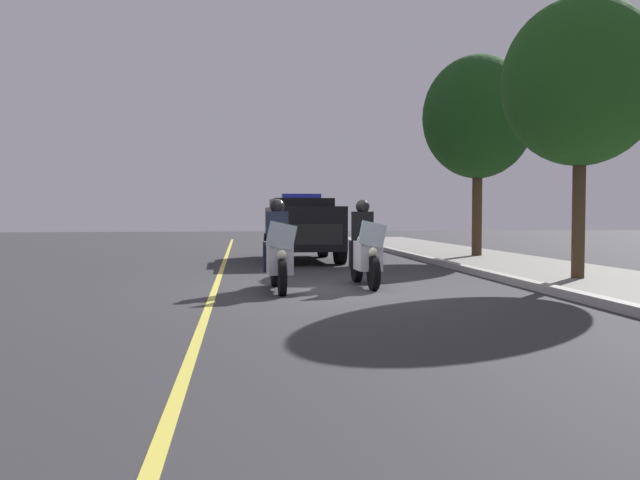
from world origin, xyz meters
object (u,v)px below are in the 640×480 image
(police_motorcycle_lead_left, at_px, (278,253))
(tree_far_back, at_px, (478,117))
(police_motorcycle_lead_right, at_px, (365,251))
(police_suv, at_px, (302,226))
(tree_mid_block, at_px, (581,83))

(police_motorcycle_lead_left, height_order, tree_far_back, tree_far_back)
(police_motorcycle_lead_left, height_order, police_motorcycle_lead_right, same)
(police_motorcycle_lead_left, distance_m, police_suv, 7.63)
(police_motorcycle_lead_left, xyz_separation_m, tree_far_back, (-7.72, 6.82, 3.80))
(police_suv, height_order, tree_far_back, tree_far_back)
(police_motorcycle_lead_left, height_order, police_suv, police_suv)
(police_motorcycle_lead_right, height_order, tree_mid_block, tree_mid_block)
(tree_mid_block, bearing_deg, police_suv, -143.81)
(tree_mid_block, bearing_deg, police_motorcycle_lead_right, -89.99)
(tree_mid_block, bearing_deg, police_motorcycle_lead_left, -84.90)
(police_suv, relative_size, tree_far_back, 0.78)
(police_motorcycle_lead_right, bearing_deg, tree_mid_block, 90.01)
(police_motorcycle_lead_right, height_order, police_suv, police_suv)
(police_motorcycle_lead_right, height_order, tree_far_back, tree_far_back)
(police_suv, height_order, tree_mid_block, tree_mid_block)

